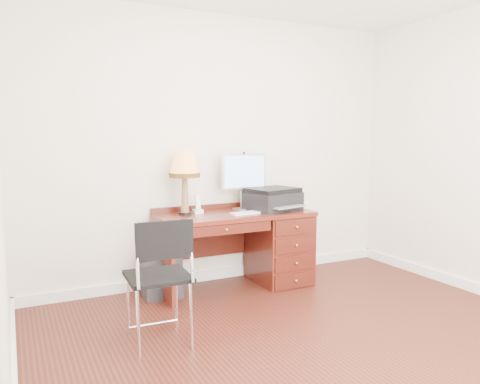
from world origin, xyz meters
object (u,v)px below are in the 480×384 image
leg_lamp (184,168)px  phone (198,208)px  equipment_box (161,275)px  printer (273,199)px  chair (161,269)px  monitor (244,175)px  desk (263,243)px

leg_lamp → phone: leg_lamp is taller
leg_lamp → equipment_box: size_ratio=1.52×
printer → leg_lamp: size_ratio=0.97×
chair → equipment_box: chair is taller
monitor → printer: size_ratio=0.97×
monitor → leg_lamp: bearing=-177.9°
monitor → phone: 0.60m
printer → equipment_box: bearing=160.7°
desk → printer: printer is taller
printer → phone: 0.77m
leg_lamp → monitor: bearing=3.2°
phone → monitor: bearing=3.1°
desk → phone: size_ratio=8.22×
monitor → leg_lamp: leg_lamp is taller
printer → monitor: bearing=132.0°
desk → monitor: monitor is taller
leg_lamp → printer: bearing=-8.2°
monitor → printer: monitor is taller
monitor → printer: 0.38m
chair → monitor: bearing=45.0°
printer → leg_lamp: bearing=158.0°
phone → leg_lamp: bearing=-178.3°
monitor → phone: bearing=-177.7°
printer → equipment_box: printer is taller
leg_lamp → phone: bearing=2.1°
printer → leg_lamp: (-0.89, 0.13, 0.33)m
monitor → equipment_box: size_ratio=1.43×
phone → equipment_box: phone is taller
desk → monitor: bearing=133.6°
monitor → chair: (-1.21, -1.10, -0.54)m
desk → leg_lamp: bearing=171.8°
monitor → phone: size_ratio=3.07×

